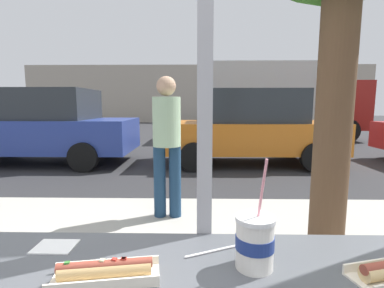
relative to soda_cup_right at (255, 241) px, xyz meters
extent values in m
plane|color=#2D2D30|center=(-0.13, 8.16, -1.07)|extent=(60.00, 60.00, 0.00)
cube|color=#B2ADA3|center=(-0.13, 1.76, -1.01)|extent=(16.00, 2.80, 0.12)
cube|color=#35373A|center=(-0.13, 0.18, -0.08)|extent=(2.04, 0.02, 0.02)
cube|color=#9E9EA3|center=(-0.13, 0.24, 0.68)|extent=(0.05, 0.08, 1.50)
cube|color=#A89E8E|center=(-0.13, 23.16, 1.23)|extent=(28.00, 1.20, 4.61)
cylinder|color=white|center=(0.00, 0.00, -0.01)|extent=(0.10, 0.10, 0.13)
cylinder|color=navy|center=(0.00, 0.00, 0.00)|extent=(0.10, 0.10, 0.04)
cylinder|color=black|center=(0.00, 0.00, 0.05)|extent=(0.09, 0.09, 0.01)
cylinder|color=white|center=(0.00, 0.00, 0.06)|extent=(0.11, 0.11, 0.01)
cylinder|color=pink|center=(0.01, -0.01, 0.13)|extent=(0.02, 0.04, 0.20)
cube|color=beige|center=(0.34, 0.00, -0.06)|extent=(0.24, 0.07, 0.03)
cube|color=beige|center=(-0.38, -0.06, -0.07)|extent=(0.27, 0.13, 0.01)
cube|color=beige|center=(-0.37, -0.11, -0.06)|extent=(0.26, 0.05, 0.03)
cube|color=beige|center=(-0.39, -0.02, -0.06)|extent=(0.26, 0.05, 0.03)
cylinder|color=tan|center=(-0.38, -0.06, -0.05)|extent=(0.23, 0.08, 0.04)
cylinder|color=brown|center=(-0.38, -0.06, -0.04)|extent=(0.23, 0.06, 0.03)
cube|color=red|center=(-0.33, -0.06, -0.02)|extent=(0.01, 0.01, 0.01)
cube|color=red|center=(-0.36, -0.06, -0.02)|extent=(0.01, 0.01, 0.01)
cube|color=#337A2D|center=(-0.47, -0.08, -0.02)|extent=(0.01, 0.01, 0.01)
cube|color=beige|center=(-0.39, -0.06, -0.02)|extent=(0.01, 0.01, 0.01)
cube|color=red|center=(-0.34, -0.06, -0.02)|extent=(0.01, 0.01, 0.01)
cylinder|color=white|center=(-0.10, 0.08, -0.07)|extent=(0.18, 0.08, 0.01)
cube|color=white|center=(-0.59, 0.10, -0.07)|extent=(0.12, 0.09, 0.00)
cube|color=#283D93|center=(-4.00, 6.16, -0.37)|extent=(4.50, 1.83, 0.77)
cube|color=#282D33|center=(-3.90, 6.16, 0.37)|extent=(2.34, 1.61, 0.72)
cylinder|color=black|center=(-2.60, 7.07, -0.75)|extent=(0.64, 0.18, 0.64)
cylinder|color=black|center=(-2.60, 5.24, -0.75)|extent=(0.64, 0.18, 0.64)
cylinder|color=black|center=(-5.40, 7.07, -0.75)|extent=(0.64, 0.18, 0.64)
cube|color=orange|center=(1.07, 6.16, -0.40)|extent=(4.18, 1.71, 0.70)
cube|color=#282D33|center=(1.20, 6.16, 0.33)|extent=(2.18, 1.51, 0.76)
cylinder|color=black|center=(2.37, 7.01, -0.75)|extent=(0.64, 0.18, 0.64)
cylinder|color=black|center=(2.37, 5.30, -0.75)|extent=(0.64, 0.18, 0.64)
cylinder|color=black|center=(-0.23, 7.01, -0.75)|extent=(0.64, 0.18, 0.64)
cylinder|color=black|center=(-0.23, 5.30, -0.75)|extent=(0.64, 0.18, 0.64)
cube|color=beige|center=(2.40, 11.21, 0.68)|extent=(4.64, 2.20, 2.60)
cube|color=maroon|center=(5.52, 11.21, 0.33)|extent=(1.90, 2.10, 1.90)
cylinder|color=black|center=(5.52, 12.26, -0.62)|extent=(0.90, 0.24, 0.90)
cylinder|color=black|center=(5.52, 10.16, -0.62)|extent=(0.90, 0.24, 0.90)
cylinder|color=black|center=(1.61, 12.31, -0.62)|extent=(0.90, 0.24, 0.90)
cylinder|color=black|center=(1.61, 10.11, -0.62)|extent=(0.90, 0.24, 0.90)
cylinder|color=navy|center=(-0.60, 2.52, -0.53)|extent=(0.14, 0.14, 0.84)
cylinder|color=navy|center=(-0.42, 2.52, -0.53)|extent=(0.14, 0.14, 0.84)
cylinder|color=#A0C09A|center=(-0.51, 2.52, 0.17)|extent=(0.32, 0.32, 0.56)
sphere|color=tan|center=(-0.51, 2.52, 0.57)|extent=(0.22, 0.22, 0.22)
cylinder|color=brown|center=(1.03, 1.79, 0.17)|extent=(0.31, 0.31, 2.24)
camera|label=1|loc=(-0.15, -0.71, 0.36)|focal=26.66mm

